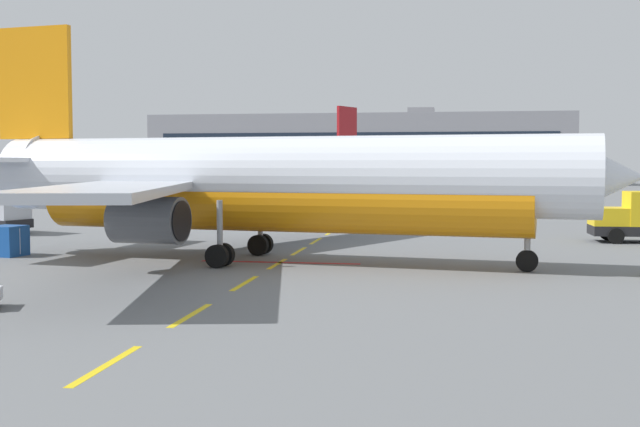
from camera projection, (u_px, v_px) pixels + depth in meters
apron_paint_markings at (327, 235)px, 54.10m from camera, size 8.00×96.06×0.01m
airliner_foreground at (268, 182)px, 39.11m from camera, size 34.80×34.30×12.20m
airliner_mid_left at (287, 171)px, 93.84m from camera, size 32.15×33.77×12.29m
uld_cargo_container at (8, 241)px, 41.74m from camera, size 1.86×1.83×1.60m
terminal_satellite at (359, 150)px, 184.29m from camera, size 95.14×21.45×17.44m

